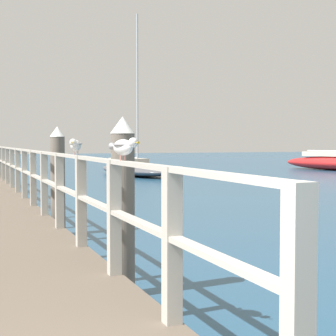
{
  "coord_description": "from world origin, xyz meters",
  "views": [
    {
      "loc": [
        -0.08,
        -1.24,
        1.84
      ],
      "look_at": [
        4.04,
        9.35,
        1.28
      ],
      "focal_mm": 57.77,
      "sensor_mm": 36.0,
      "label": 1
    }
  ],
  "objects_px": {
    "seagull_background": "(76,145)",
    "seagull_foreground": "(124,146)",
    "boat_3": "(134,168)",
    "dock_piling_far": "(58,180)",
    "dock_piling_near": "(123,206)"
  },
  "relations": [
    {
      "from": "seagull_background",
      "to": "dock_piling_far",
      "type": "bearing_deg",
      "value": -73.96
    },
    {
      "from": "dock_piling_near",
      "to": "seagull_background",
      "type": "distance_m",
      "value": 1.19
    },
    {
      "from": "dock_piling_far",
      "to": "seagull_background",
      "type": "height_order",
      "value": "dock_piling_far"
    },
    {
      "from": "seagull_background",
      "to": "seagull_foreground",
      "type": "bearing_deg",
      "value": 112.21
    },
    {
      "from": "dock_piling_near",
      "to": "boat_3",
      "type": "relative_size",
      "value": 0.25
    },
    {
      "from": "boat_3",
      "to": "seagull_foreground",
      "type": "bearing_deg",
      "value": 64.05
    },
    {
      "from": "seagull_foreground",
      "to": "seagull_background",
      "type": "relative_size",
      "value": 1.03
    },
    {
      "from": "seagull_background",
      "to": "boat_3",
      "type": "height_order",
      "value": "boat_3"
    },
    {
      "from": "dock_piling_near",
      "to": "seagull_foreground",
      "type": "relative_size",
      "value": 4.53
    },
    {
      "from": "dock_piling_far",
      "to": "dock_piling_near",
      "type": "bearing_deg",
      "value": -90.0
    },
    {
      "from": "dock_piling_near",
      "to": "boat_3",
      "type": "xyz_separation_m",
      "value": [
        7.06,
        21.75,
        -0.7
      ]
    },
    {
      "from": "seagull_foreground",
      "to": "boat_3",
      "type": "xyz_separation_m",
      "value": [
        7.44,
        23.06,
        -1.42
      ]
    },
    {
      "from": "dock_piling_far",
      "to": "seagull_foreground",
      "type": "bearing_deg",
      "value": -93.73
    },
    {
      "from": "boat_3",
      "to": "dock_piling_far",
      "type": "bearing_deg",
      "value": 59.68
    },
    {
      "from": "dock_piling_near",
      "to": "seagull_background",
      "type": "height_order",
      "value": "dock_piling_near"
    }
  ]
}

